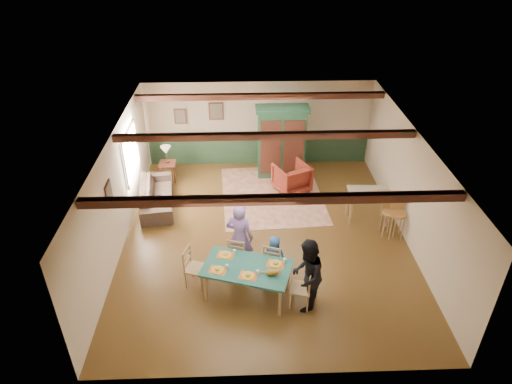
{
  "coord_description": "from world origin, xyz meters",
  "views": [
    {
      "loc": [
        -0.56,
        -9.15,
        7.04
      ],
      "look_at": [
        -0.22,
        0.31,
        1.15
      ],
      "focal_mm": 32.0,
      "sensor_mm": 36.0,
      "label": 1
    }
  ],
  "objects_px": {
    "dining_chair_end_right": "(301,287)",
    "counter_table": "(367,206)",
    "end_table": "(168,171)",
    "bar_stool_right": "(397,218)",
    "dining_table": "(247,281)",
    "dining_chair_end_left": "(196,268)",
    "bar_stool_left": "(389,217)",
    "table_lamp": "(166,155)",
    "dining_chair_far_left": "(239,253)",
    "dining_chair_far_right": "(273,259)",
    "person_woman": "(307,275)",
    "person_man": "(240,237)",
    "sofa": "(157,195)",
    "armoire": "(281,142)",
    "person_child": "(274,256)",
    "cat": "(272,272)",
    "armchair": "(292,178)"
  },
  "relations": [
    {
      "from": "dining_chair_far_right",
      "to": "bar_stool_left",
      "type": "distance_m",
      "value": 3.31
    },
    {
      "from": "person_woman",
      "to": "dining_chair_far_right",
      "type": "bearing_deg",
      "value": -130.27
    },
    {
      "from": "cat",
      "to": "counter_table",
      "type": "xyz_separation_m",
      "value": [
        2.7,
        2.86,
        -0.38
      ]
    },
    {
      "from": "cat",
      "to": "table_lamp",
      "type": "relative_size",
      "value": 0.66
    },
    {
      "from": "dining_table",
      "to": "dining_chair_far_left",
      "type": "xyz_separation_m",
      "value": [
        -0.17,
        0.8,
        0.1
      ]
    },
    {
      "from": "dining_chair_far_right",
      "to": "dining_chair_end_left",
      "type": "xyz_separation_m",
      "value": [
        -1.69,
        -0.22,
        0.0
      ]
    },
    {
      "from": "dining_chair_end_left",
      "to": "bar_stool_left",
      "type": "relative_size",
      "value": 0.91
    },
    {
      "from": "person_woman",
      "to": "cat",
      "type": "distance_m",
      "value": 0.71
    },
    {
      "from": "dining_chair_far_left",
      "to": "person_woman",
      "type": "bearing_deg",
      "value": 156.43
    },
    {
      "from": "dining_chair_end_right",
      "to": "person_child",
      "type": "distance_m",
      "value": 1.09
    },
    {
      "from": "dining_chair_far_right",
      "to": "person_woman",
      "type": "xyz_separation_m",
      "value": [
        0.6,
        -0.94,
        0.35
      ]
    },
    {
      "from": "dining_chair_far_left",
      "to": "person_woman",
      "type": "xyz_separation_m",
      "value": [
        1.36,
        -1.18,
        0.35
      ]
    },
    {
      "from": "dining_table",
      "to": "bar_stool_left",
      "type": "bearing_deg",
      "value": 29.33
    },
    {
      "from": "dining_chair_far_right",
      "to": "bar_stool_right",
      "type": "relative_size",
      "value": 0.87
    },
    {
      "from": "bar_stool_right",
      "to": "person_man",
      "type": "bearing_deg",
      "value": -157.64
    },
    {
      "from": "person_woman",
      "to": "sofa",
      "type": "relative_size",
      "value": 0.76
    },
    {
      "from": "dining_chair_end_left",
      "to": "person_woman",
      "type": "xyz_separation_m",
      "value": [
        2.29,
        -0.71,
        0.35
      ]
    },
    {
      "from": "armoire",
      "to": "bar_stool_left",
      "type": "relative_size",
      "value": 2.12
    },
    {
      "from": "dining_table",
      "to": "person_man",
      "type": "height_order",
      "value": "person_man"
    },
    {
      "from": "person_child",
      "to": "sofa",
      "type": "relative_size",
      "value": 0.46
    },
    {
      "from": "person_man",
      "to": "person_woman",
      "type": "distance_m",
      "value": 1.83
    },
    {
      "from": "dining_chair_far_left",
      "to": "cat",
      "type": "height_order",
      "value": "dining_chair_far_left"
    },
    {
      "from": "dining_chair_far_right",
      "to": "armoire",
      "type": "height_order",
      "value": "armoire"
    },
    {
      "from": "dining_chair_far_left",
      "to": "cat",
      "type": "distance_m",
      "value": 1.3
    },
    {
      "from": "cat",
      "to": "bar_stool_left",
      "type": "bearing_deg",
      "value": 53.7
    },
    {
      "from": "end_table",
      "to": "counter_table",
      "type": "xyz_separation_m",
      "value": [
        5.48,
        -2.33,
        0.16
      ]
    },
    {
      "from": "bar_stool_left",
      "to": "bar_stool_right",
      "type": "height_order",
      "value": "bar_stool_right"
    },
    {
      "from": "table_lamp",
      "to": "bar_stool_left",
      "type": "height_order",
      "value": "table_lamp"
    },
    {
      "from": "bar_stool_left",
      "to": "table_lamp",
      "type": "bearing_deg",
      "value": 156.18
    },
    {
      "from": "dining_chair_far_left",
      "to": "armoire",
      "type": "xyz_separation_m",
      "value": [
        1.3,
        4.37,
        0.63
      ]
    },
    {
      "from": "dining_chair_end_left",
      "to": "sofa",
      "type": "height_order",
      "value": "dining_chair_end_left"
    },
    {
      "from": "armchair",
      "to": "sofa",
      "type": "distance_m",
      "value": 3.87
    },
    {
      "from": "dining_chair_end_right",
      "to": "counter_table",
      "type": "relative_size",
      "value": 0.87
    },
    {
      "from": "armchair",
      "to": "person_man",
      "type": "bearing_deg",
      "value": 40.13
    },
    {
      "from": "person_child",
      "to": "armoire",
      "type": "bearing_deg",
      "value": -79.17
    },
    {
      "from": "person_woman",
      "to": "person_child",
      "type": "bearing_deg",
      "value": -133.26
    },
    {
      "from": "dining_table",
      "to": "dining_chair_far_right",
      "type": "distance_m",
      "value": 0.83
    },
    {
      "from": "dining_table",
      "to": "armchair",
      "type": "distance_m",
      "value": 4.45
    },
    {
      "from": "counter_table",
      "to": "bar_stool_right",
      "type": "relative_size",
      "value": 1.0
    },
    {
      "from": "dining_chair_end_left",
      "to": "dining_table",
      "type": "bearing_deg",
      "value": -90.0
    },
    {
      "from": "dining_table",
      "to": "dining_chair_end_left",
      "type": "distance_m",
      "value": 1.15
    },
    {
      "from": "dining_chair_far_left",
      "to": "person_man",
      "type": "height_order",
      "value": "person_man"
    },
    {
      "from": "person_man",
      "to": "cat",
      "type": "height_order",
      "value": "person_man"
    },
    {
      "from": "dining_chair_end_right",
      "to": "end_table",
      "type": "xyz_separation_m",
      "value": [
        -3.39,
        5.28,
        -0.18
      ]
    },
    {
      "from": "end_table",
      "to": "dining_chair_end_right",
      "type": "bearing_deg",
      "value": -57.34
    },
    {
      "from": "dining_chair_far_right",
      "to": "cat",
      "type": "distance_m",
      "value": 0.91
    },
    {
      "from": "dining_table",
      "to": "cat",
      "type": "height_order",
      "value": "cat"
    },
    {
      "from": "table_lamp",
      "to": "bar_stool_left",
      "type": "xyz_separation_m",
      "value": [
        5.87,
        -2.93,
        -0.34
      ]
    },
    {
      "from": "dining_table",
      "to": "sofa",
      "type": "bearing_deg",
      "value": 124.22
    },
    {
      "from": "sofa",
      "to": "bar_stool_right",
      "type": "relative_size",
      "value": 2.0
    }
  ]
}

